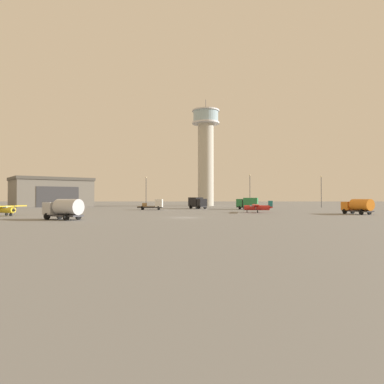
{
  "coord_description": "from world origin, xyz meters",
  "views": [
    {
      "loc": [
        1.16,
        -55.8,
        3.34
      ],
      "look_at": [
        1.47,
        22.89,
        4.47
      ],
      "focal_mm": 32.35,
      "sensor_mm": 36.0,
      "label": 1
    }
  ],
  "objects_px": {
    "airplane_red": "(256,207)",
    "light_post_centre": "(145,190)",
    "control_tower": "(204,150)",
    "truck_box_green": "(246,203)",
    "light_post_east": "(320,189)",
    "truck_box_black": "(196,202)",
    "light_post_west": "(249,188)",
    "airplane_yellow": "(0,209)",
    "truck_fuel_tanker_orange": "(356,206)",
    "truck_flatbed_white": "(153,205)",
    "truck_fuel_tanker_silver": "(63,208)"
  },
  "relations": [
    {
      "from": "airplane_red",
      "to": "light_post_centre",
      "type": "relative_size",
      "value": 0.92
    },
    {
      "from": "control_tower",
      "to": "airplane_red",
      "type": "xyz_separation_m",
      "value": [
        8.71,
        -55.73,
        -19.72
      ]
    },
    {
      "from": "truck_box_green",
      "to": "light_post_east",
      "type": "relative_size",
      "value": 0.61
    },
    {
      "from": "truck_box_black",
      "to": "light_post_west",
      "type": "xyz_separation_m",
      "value": [
        16.37,
        8.71,
        4.23
      ]
    },
    {
      "from": "airplane_yellow",
      "to": "truck_fuel_tanker_orange",
      "type": "bearing_deg",
      "value": 28.06
    },
    {
      "from": "truck_flatbed_white",
      "to": "truck_box_green",
      "type": "xyz_separation_m",
      "value": [
        24.71,
        3.99,
        0.42
      ]
    },
    {
      "from": "truck_box_black",
      "to": "light_post_east",
      "type": "distance_m",
      "value": 40.99
    },
    {
      "from": "light_post_west",
      "to": "truck_fuel_tanker_silver",
      "type": "bearing_deg",
      "value": -123.23
    },
    {
      "from": "light_post_centre",
      "to": "truck_fuel_tanker_silver",
      "type": "bearing_deg",
      "value": -95.66
    },
    {
      "from": "airplane_red",
      "to": "light_post_centre",
      "type": "height_order",
      "value": "light_post_centre"
    },
    {
      "from": "airplane_yellow",
      "to": "truck_box_green",
      "type": "bearing_deg",
      "value": 56.84
    },
    {
      "from": "airplane_red",
      "to": "airplane_yellow",
      "type": "bearing_deg",
      "value": 23.87
    },
    {
      "from": "control_tower",
      "to": "light_post_west",
      "type": "height_order",
      "value": "control_tower"
    },
    {
      "from": "control_tower",
      "to": "airplane_red",
      "type": "height_order",
      "value": "control_tower"
    },
    {
      "from": "truck_fuel_tanker_orange",
      "to": "light_post_centre",
      "type": "bearing_deg",
      "value": 28.63
    },
    {
      "from": "airplane_red",
      "to": "truck_box_green",
      "type": "relative_size",
      "value": 1.41
    },
    {
      "from": "airplane_red",
      "to": "light_post_west",
      "type": "xyz_separation_m",
      "value": [
        3.99,
        32.85,
        4.83
      ]
    },
    {
      "from": "airplane_red",
      "to": "light_post_east",
      "type": "distance_m",
      "value": 44.54
    },
    {
      "from": "truck_flatbed_white",
      "to": "light_post_centre",
      "type": "xyz_separation_m",
      "value": [
        -3.91,
        13.07,
        4.2
      ]
    },
    {
      "from": "airplane_yellow",
      "to": "truck_box_black",
      "type": "distance_m",
      "value": 50.81
    },
    {
      "from": "truck_flatbed_white",
      "to": "truck_box_black",
      "type": "xyz_separation_m",
      "value": [
        11.18,
        8.49,
        0.47
      ]
    },
    {
      "from": "light_post_west",
      "to": "airplane_yellow",
      "type": "bearing_deg",
      "value": -138.41
    },
    {
      "from": "truck_flatbed_white",
      "to": "light_post_west",
      "type": "relative_size",
      "value": 0.63
    },
    {
      "from": "truck_box_green",
      "to": "truck_fuel_tanker_orange",
      "type": "distance_m",
      "value": 31.65
    },
    {
      "from": "truck_box_black",
      "to": "airplane_yellow",
      "type": "bearing_deg",
      "value": -77.18
    },
    {
      "from": "control_tower",
      "to": "truck_fuel_tanker_silver",
      "type": "xyz_separation_m",
      "value": [
        -23.89,
        -78.73,
        -19.23
      ]
    },
    {
      "from": "truck_fuel_tanker_silver",
      "to": "truck_fuel_tanker_orange",
      "type": "bearing_deg",
      "value": -135.08
    },
    {
      "from": "airplane_red",
      "to": "airplane_yellow",
      "type": "distance_m",
      "value": 49.03
    },
    {
      "from": "control_tower",
      "to": "truck_fuel_tanker_silver",
      "type": "bearing_deg",
      "value": -106.88
    },
    {
      "from": "airplane_yellow",
      "to": "truck_flatbed_white",
      "type": "bearing_deg",
      "value": 73.15
    },
    {
      "from": "truck_box_green",
      "to": "truck_box_black",
      "type": "distance_m",
      "value": 14.25
    },
    {
      "from": "light_post_east",
      "to": "truck_flatbed_white",
      "type": "bearing_deg",
      "value": -158.81
    },
    {
      "from": "control_tower",
      "to": "truck_fuel_tanker_orange",
      "type": "bearing_deg",
      "value": -66.86
    },
    {
      "from": "truck_fuel_tanker_silver",
      "to": "light_post_centre",
      "type": "bearing_deg",
      "value": -68.17
    },
    {
      "from": "airplane_red",
      "to": "truck_fuel_tanker_orange",
      "type": "height_order",
      "value": "truck_fuel_tanker_orange"
    },
    {
      "from": "truck_fuel_tanker_orange",
      "to": "light_post_east",
      "type": "relative_size",
      "value": 0.63
    },
    {
      "from": "truck_fuel_tanker_orange",
      "to": "truck_fuel_tanker_silver",
      "type": "bearing_deg",
      "value": 84.19
    },
    {
      "from": "light_post_east",
      "to": "light_post_west",
      "type": "bearing_deg",
      "value": -174.12
    },
    {
      "from": "control_tower",
      "to": "light_post_centre",
      "type": "bearing_deg",
      "value": -124.79
    },
    {
      "from": "light_post_west",
      "to": "light_post_east",
      "type": "relative_size",
      "value": 1.03
    },
    {
      "from": "airplane_yellow",
      "to": "truck_fuel_tanker_silver",
      "type": "relative_size",
      "value": 1.33
    },
    {
      "from": "truck_box_black",
      "to": "truck_fuel_tanker_orange",
      "type": "relative_size",
      "value": 1.0
    },
    {
      "from": "truck_box_green",
      "to": "light_post_east",
      "type": "distance_m",
      "value": 30.36
    },
    {
      "from": "light_post_west",
      "to": "truck_box_black",
      "type": "bearing_deg",
      "value": -151.99
    },
    {
      "from": "airplane_yellow",
      "to": "truck_box_black",
      "type": "height_order",
      "value": "truck_box_black"
    },
    {
      "from": "truck_fuel_tanker_silver",
      "to": "truck_box_green",
      "type": "distance_m",
      "value": 54.38
    },
    {
      "from": "airplane_yellow",
      "to": "light_post_west",
      "type": "relative_size",
      "value": 0.83
    },
    {
      "from": "light_post_centre",
      "to": "airplane_red",
      "type": "bearing_deg",
      "value": -46.26
    },
    {
      "from": "control_tower",
      "to": "light_post_centre",
      "type": "distance_m",
      "value": 36.31
    },
    {
      "from": "truck_flatbed_white",
      "to": "truck_fuel_tanker_orange",
      "type": "bearing_deg",
      "value": -26.21
    }
  ]
}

